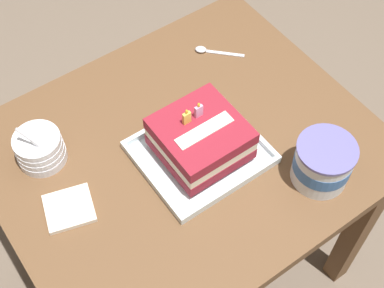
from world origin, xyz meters
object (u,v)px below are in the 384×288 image
(birthday_cake, at_px, (200,138))
(bowl_stack, at_px, (40,149))
(foil_tray, at_px, (200,153))
(ice_cream_tub, at_px, (323,163))
(serving_spoon_near_tray, at_px, (207,50))
(napkin_pile, at_px, (69,208))

(birthday_cake, bearing_deg, bowl_stack, 145.94)
(foil_tray, xyz_separation_m, ice_cream_tub, (0.20, -0.22, 0.05))
(serving_spoon_near_tray, bearing_deg, birthday_cake, -128.91)
(foil_tray, height_order, ice_cream_tub, ice_cream_tub)
(foil_tray, height_order, bowl_stack, bowl_stack)
(ice_cream_tub, bearing_deg, bowl_stack, 140.02)
(foil_tray, distance_m, birthday_cake, 0.07)
(ice_cream_tub, bearing_deg, serving_spoon_near_tray, 86.80)
(bowl_stack, bearing_deg, birthday_cake, -34.06)
(foil_tray, xyz_separation_m, birthday_cake, (0.00, 0.00, 0.07))
(bowl_stack, bearing_deg, serving_spoon_near_tray, 6.17)
(serving_spoon_near_tray, distance_m, napkin_pile, 0.62)
(birthday_cake, xyz_separation_m, napkin_pile, (-0.34, 0.05, -0.07))
(foil_tray, relative_size, bowl_stack, 2.21)
(foil_tray, bearing_deg, serving_spoon_near_tray, 51.09)
(foil_tray, bearing_deg, ice_cream_tub, -47.87)
(birthday_cake, relative_size, bowl_stack, 1.45)
(foil_tray, distance_m, bowl_stack, 0.40)
(bowl_stack, relative_size, serving_spoon_near_tray, 1.19)
(ice_cream_tub, distance_m, serving_spoon_near_tray, 0.51)
(foil_tray, xyz_separation_m, serving_spoon_near_tray, (0.23, 0.28, -0.00))
(bowl_stack, xyz_separation_m, napkin_pile, (-0.02, -0.17, -0.03))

